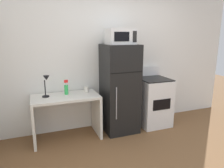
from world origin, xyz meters
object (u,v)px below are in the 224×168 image
refrigerator (120,89)px  desk_lamp (46,83)px  spray_bottle (66,89)px  microwave (121,36)px  oven_range (153,101)px  coffee_mug (86,89)px  desk (66,109)px

refrigerator → desk_lamp: bearing=177.7°
spray_bottle → microwave: bearing=-7.1°
oven_range → coffee_mug: bearing=175.0°
spray_bottle → microwave: size_ratio=0.54×
refrigerator → oven_range: refrigerator is taller
coffee_mug → spray_bottle: bearing=-176.5°
refrigerator → oven_range: 0.77m
coffee_mug → oven_range: size_ratio=0.09×
coffee_mug → microwave: (0.58, -0.14, 0.90)m
desk → oven_range: bearing=-0.3°
spray_bottle → refrigerator: bearing=-5.8°
oven_range → spray_bottle: bearing=176.8°
desk → microwave: (0.96, -0.03, 1.18)m
coffee_mug → refrigerator: (0.58, -0.12, -0.01)m
spray_bottle → microwave: microwave is taller
desk_lamp → coffee_mug: desk_lamp is taller
refrigerator → microwave: size_ratio=3.41×
spray_bottle → oven_range: size_ratio=0.23×
coffee_mug → spray_bottle: spray_bottle is taller
desk → spray_bottle: bearing=68.5°
desk → desk_lamp: 0.55m
spray_bottle → desk_lamp: bearing=-171.8°
microwave → oven_range: (0.70, 0.02, -1.23)m
coffee_mug → refrigerator: size_ratio=0.06×
desk → oven_range: oven_range is taller
spray_bottle → microwave: 1.26m
desk_lamp → spray_bottle: (0.32, 0.05, -0.14)m
oven_range → desk_lamp: bearing=178.6°
desk_lamp → coffee_mug: (0.67, 0.07, -0.19)m
desk_lamp → spray_bottle: desk_lamp is taller
coffee_mug → spray_bottle: 0.35m
desk → refrigerator: (0.96, -0.01, 0.27)m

